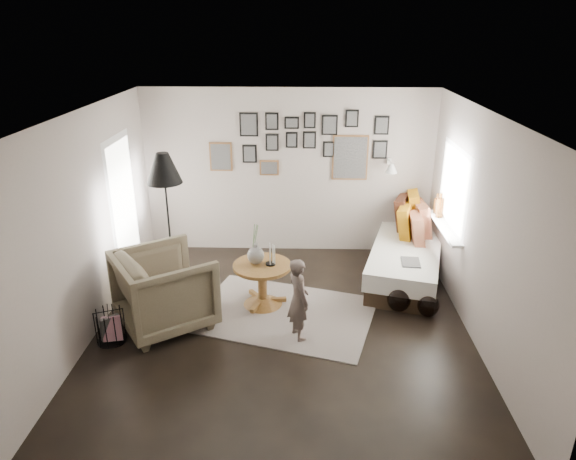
{
  "coord_description": "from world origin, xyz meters",
  "views": [
    {
      "loc": [
        0.23,
        -5.37,
        3.48
      ],
      "look_at": [
        0.05,
        0.5,
        1.1
      ],
      "focal_mm": 32.0,
      "sensor_mm": 36.0,
      "label": 1
    }
  ],
  "objects_px": {
    "vase": "(256,252)",
    "floor_lamp": "(164,174)",
    "daybed": "(405,253)",
    "magazine_basket": "(110,326)",
    "pedestal_table": "(262,286)",
    "armchair": "(165,289)",
    "demijohn_small": "(428,305)",
    "child": "(298,299)",
    "demijohn_large": "(399,298)"
  },
  "relations": [
    {
      "from": "magazine_basket",
      "to": "demijohn_small",
      "type": "relative_size",
      "value": 0.99
    },
    {
      "from": "daybed",
      "to": "demijohn_large",
      "type": "height_order",
      "value": "daybed"
    },
    {
      "from": "vase",
      "to": "demijohn_small",
      "type": "relative_size",
      "value": 1.26
    },
    {
      "from": "armchair",
      "to": "magazine_basket",
      "type": "bearing_deg",
      "value": 90.17
    },
    {
      "from": "armchair",
      "to": "magazine_basket",
      "type": "height_order",
      "value": "armchair"
    },
    {
      "from": "armchair",
      "to": "daybed",
      "type": "bearing_deg",
      "value": -99.2
    },
    {
      "from": "magazine_basket",
      "to": "demijohn_small",
      "type": "height_order",
      "value": "demijohn_small"
    },
    {
      "from": "daybed",
      "to": "floor_lamp",
      "type": "bearing_deg",
      "value": -153.62
    },
    {
      "from": "vase",
      "to": "daybed",
      "type": "height_order",
      "value": "vase"
    },
    {
      "from": "pedestal_table",
      "to": "vase",
      "type": "distance_m",
      "value": 0.49
    },
    {
      "from": "demijohn_large",
      "to": "vase",
      "type": "bearing_deg",
      "value": 176.48
    },
    {
      "from": "pedestal_table",
      "to": "armchair",
      "type": "bearing_deg",
      "value": -156.34
    },
    {
      "from": "demijohn_small",
      "to": "child",
      "type": "relative_size",
      "value": 0.42
    },
    {
      "from": "demijohn_large",
      "to": "magazine_basket",
      "type": "bearing_deg",
      "value": -167.13
    },
    {
      "from": "pedestal_table",
      "to": "floor_lamp",
      "type": "height_order",
      "value": "floor_lamp"
    },
    {
      "from": "magazine_basket",
      "to": "child",
      "type": "bearing_deg",
      "value": 3.92
    },
    {
      "from": "pedestal_table",
      "to": "magazine_basket",
      "type": "height_order",
      "value": "pedestal_table"
    },
    {
      "from": "vase",
      "to": "demijohn_small",
      "type": "height_order",
      "value": "vase"
    },
    {
      "from": "vase",
      "to": "armchair",
      "type": "bearing_deg",
      "value": -153.89
    },
    {
      "from": "daybed",
      "to": "child",
      "type": "bearing_deg",
      "value": -116.61
    },
    {
      "from": "vase",
      "to": "magazine_basket",
      "type": "height_order",
      "value": "vase"
    },
    {
      "from": "pedestal_table",
      "to": "armchair",
      "type": "relative_size",
      "value": 0.71
    },
    {
      "from": "daybed",
      "to": "vase",
      "type": "bearing_deg",
      "value": -140.14
    },
    {
      "from": "vase",
      "to": "floor_lamp",
      "type": "distance_m",
      "value": 1.54
    },
    {
      "from": "armchair",
      "to": "demijohn_small",
      "type": "height_order",
      "value": "armchair"
    },
    {
      "from": "floor_lamp",
      "to": "demijohn_small",
      "type": "xyz_separation_m",
      "value": [
        3.38,
        -0.55,
        -1.53
      ]
    },
    {
      "from": "daybed",
      "to": "demijohn_small",
      "type": "bearing_deg",
      "value": -69.87
    },
    {
      "from": "vase",
      "to": "child",
      "type": "xyz_separation_m",
      "value": [
        0.56,
        -0.76,
        -0.25
      ]
    },
    {
      "from": "daybed",
      "to": "demijohn_large",
      "type": "xyz_separation_m",
      "value": [
        -0.25,
        -1.07,
        -0.15
      ]
    },
    {
      "from": "daybed",
      "to": "magazine_basket",
      "type": "distance_m",
      "value": 4.18
    },
    {
      "from": "daybed",
      "to": "demijohn_large",
      "type": "bearing_deg",
      "value": -87.79
    },
    {
      "from": "demijohn_large",
      "to": "demijohn_small",
      "type": "xyz_separation_m",
      "value": [
        0.35,
        -0.12,
        -0.02
      ]
    },
    {
      "from": "floor_lamp",
      "to": "child",
      "type": "distance_m",
      "value": 2.36
    },
    {
      "from": "demijohn_large",
      "to": "demijohn_small",
      "type": "relative_size",
      "value": 1.1
    },
    {
      "from": "daybed",
      "to": "floor_lamp",
      "type": "relative_size",
      "value": 1.18
    },
    {
      "from": "floor_lamp",
      "to": "vase",
      "type": "bearing_deg",
      "value": -15.2
    },
    {
      "from": "magazine_basket",
      "to": "demijohn_small",
      "type": "xyz_separation_m",
      "value": [
        3.83,
        0.68,
        -0.04
      ]
    },
    {
      "from": "armchair",
      "to": "demijohn_small",
      "type": "distance_m",
      "value": 3.29
    },
    {
      "from": "vase",
      "to": "magazine_basket",
      "type": "xyz_separation_m",
      "value": [
        -1.63,
        -0.91,
        -0.56
      ]
    },
    {
      "from": "vase",
      "to": "pedestal_table",
      "type": "bearing_deg",
      "value": -14.04
    },
    {
      "from": "demijohn_large",
      "to": "child",
      "type": "height_order",
      "value": "child"
    },
    {
      "from": "vase",
      "to": "demijohn_large",
      "type": "distance_m",
      "value": 1.94
    },
    {
      "from": "vase",
      "to": "floor_lamp",
      "type": "bearing_deg",
      "value": 164.8
    },
    {
      "from": "armchair",
      "to": "demijohn_large",
      "type": "xyz_separation_m",
      "value": [
        2.92,
        0.41,
        -0.3
      ]
    },
    {
      "from": "floor_lamp",
      "to": "demijohn_small",
      "type": "height_order",
      "value": "floor_lamp"
    },
    {
      "from": "pedestal_table",
      "to": "child",
      "type": "height_order",
      "value": "child"
    },
    {
      "from": "daybed",
      "to": "child",
      "type": "height_order",
      "value": "daybed"
    },
    {
      "from": "floor_lamp",
      "to": "magazine_basket",
      "type": "height_order",
      "value": "floor_lamp"
    },
    {
      "from": "magazine_basket",
      "to": "demijohn_large",
      "type": "bearing_deg",
      "value": 12.87
    },
    {
      "from": "magazine_basket",
      "to": "child",
      "type": "height_order",
      "value": "child"
    }
  ]
}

